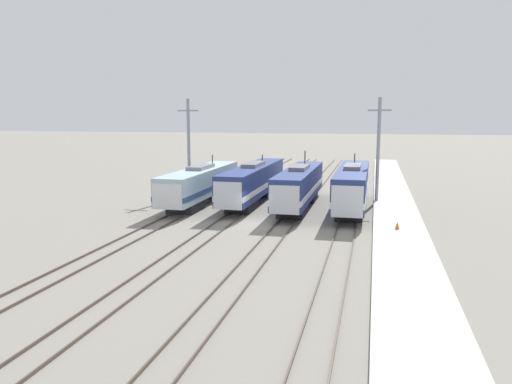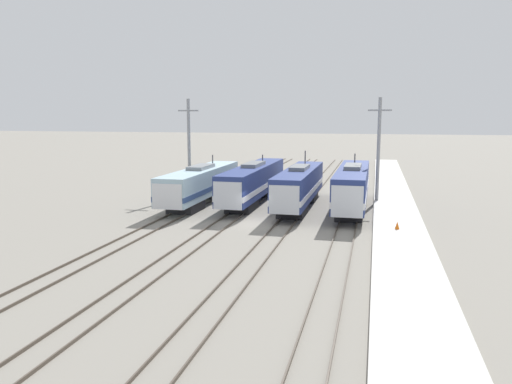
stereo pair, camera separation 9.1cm
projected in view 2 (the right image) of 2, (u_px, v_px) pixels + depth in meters
name	position (u px, v px, depth m)	size (l,w,h in m)	color
ground_plane	(256.00, 222.00, 41.99)	(400.00, 400.00, 0.00)	gray
rail_pair_far_left	(173.00, 217.00, 43.73)	(1.50, 120.00, 0.15)	#4C4238
rail_pair_center_left	(228.00, 220.00, 42.56)	(1.51, 120.00, 0.15)	#4C4238
rail_pair_center_right	(286.00, 223.00, 41.40)	(1.51, 120.00, 0.15)	#4C4238
rail_pair_far_right	(347.00, 226.00, 40.24)	(1.50, 120.00, 0.15)	#4C4238
locomotive_far_left	(200.00, 184.00, 50.22)	(3.00, 17.20, 4.66)	#232326
locomotive_center_left	(252.00, 183.00, 50.75)	(2.77, 18.78, 4.61)	black
locomotive_center_right	(299.00, 187.00, 47.92)	(2.75, 16.80, 5.29)	black
locomotive_far_right	(352.00, 187.00, 46.94)	(2.76, 17.48, 5.06)	black
catenary_tower_left	(189.00, 146.00, 55.04)	(2.33, 0.34, 10.68)	gray
catenary_tower_right	(378.00, 149.00, 50.34)	(2.33, 0.34, 10.68)	gray
platform	(399.00, 228.00, 39.30)	(4.00, 120.00, 0.29)	beige
traffic_cone	(397.00, 225.00, 38.12)	(0.36, 0.36, 0.58)	orange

